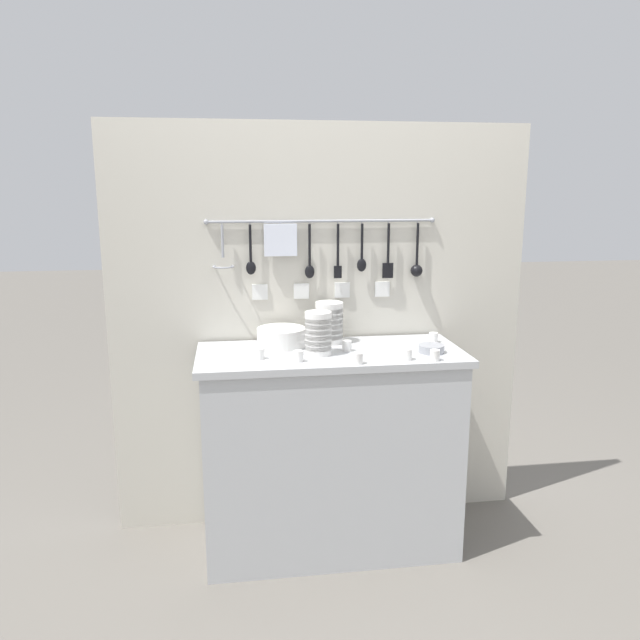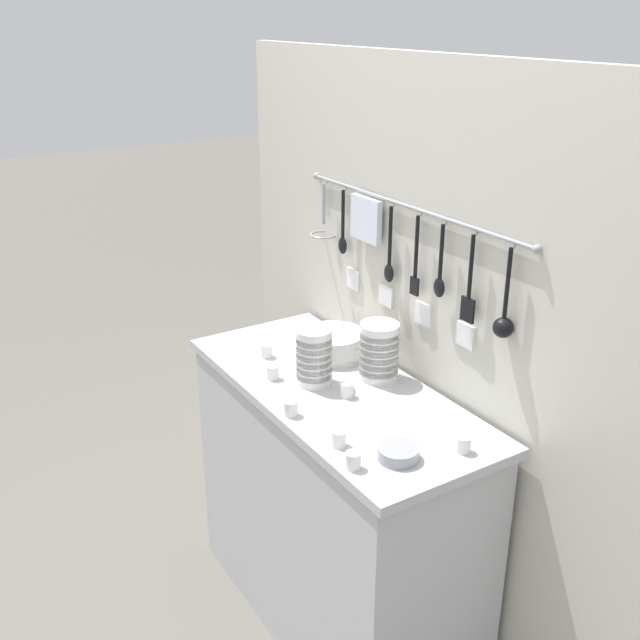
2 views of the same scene
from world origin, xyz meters
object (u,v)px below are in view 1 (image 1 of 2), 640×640
(cup_front_right, at_px, (347,346))
(cup_edge_far, at_px, (358,358))
(bowl_stack_wide_centre, at_px, (329,323))
(cup_back_left, at_px, (435,355))
(plate_stack, at_px, (281,337))
(cup_back_right, at_px, (407,354))
(cup_centre, at_px, (260,354))
(bowl_stack_short_front, at_px, (318,333))
(steel_mixing_bowl, at_px, (431,349))
(cup_mid_row, at_px, (299,356))
(cup_front_left, at_px, (433,338))

(cup_front_right, relative_size, cup_edge_far, 1.00)
(bowl_stack_wide_centre, xyz_separation_m, cup_edge_far, (0.06, -0.35, -0.07))
(cup_back_left, bearing_deg, cup_front_right, 148.52)
(plate_stack, xyz_separation_m, cup_back_right, (0.49, -0.30, -0.02))
(plate_stack, relative_size, cup_centre, 4.74)
(bowl_stack_short_front, bearing_deg, cup_edge_far, -49.75)
(bowl_stack_wide_centre, bearing_deg, steel_mixing_bowl, -29.67)
(cup_mid_row, bearing_deg, cup_back_right, -4.98)
(cup_front_right, distance_m, cup_centre, 0.38)
(bowl_stack_short_front, xyz_separation_m, cup_centre, (-0.25, -0.04, -0.07))
(cup_edge_far, xyz_separation_m, cup_centre, (-0.38, 0.13, 0.00))
(cup_back_left, distance_m, cup_edge_far, 0.32)
(bowl_stack_wide_centre, xyz_separation_m, cup_back_left, (0.38, -0.35, -0.07))
(cup_front_left, xyz_separation_m, cup_back_right, (-0.20, -0.26, 0.00))
(steel_mixing_bowl, bearing_deg, cup_back_right, -144.33)
(bowl_stack_wide_centre, relative_size, cup_edge_far, 4.11)
(steel_mixing_bowl, xyz_separation_m, cup_front_right, (-0.35, 0.08, 0.01))
(cup_back_left, relative_size, cup_centre, 1.00)
(bowl_stack_short_front, bearing_deg, plate_stack, 131.48)
(cup_back_left, height_order, cup_centre, same)
(cup_front_left, distance_m, cup_edge_far, 0.50)
(bowl_stack_short_front, xyz_separation_m, bowl_stack_wide_centre, (0.08, 0.19, 0.00))
(cup_back_right, bearing_deg, bowl_stack_short_front, 158.76)
(cup_back_right, bearing_deg, cup_mid_row, 175.02)
(cup_front_right, xyz_separation_m, cup_front_left, (0.42, 0.09, 0.00))
(cup_front_left, bearing_deg, steel_mixing_bowl, -110.77)
(plate_stack, bearing_deg, bowl_stack_wide_centre, 8.07)
(bowl_stack_short_front, height_order, cup_front_left, bowl_stack_short_front)
(plate_stack, distance_m, cup_front_right, 0.30)
(cup_back_right, bearing_deg, plate_stack, 148.86)
(cup_front_left, relative_size, cup_centre, 1.00)
(bowl_stack_short_front, height_order, cup_centre, bowl_stack_short_front)
(bowl_stack_wide_centre, bearing_deg, cup_front_left, -7.75)
(plate_stack, distance_m, steel_mixing_bowl, 0.66)
(cup_front_right, distance_m, cup_back_right, 0.28)
(cup_mid_row, bearing_deg, cup_back_left, -6.82)
(steel_mixing_bowl, distance_m, cup_back_left, 0.13)
(bowl_stack_wide_centre, distance_m, plate_stack, 0.23)
(bowl_stack_short_front, xyz_separation_m, cup_mid_row, (-0.09, -0.10, -0.07))
(cup_back_left, bearing_deg, bowl_stack_wide_centre, 136.88)
(bowl_stack_wide_centre, relative_size, steel_mixing_bowl, 1.70)
(cup_back_left, distance_m, cup_centre, 0.71)
(cup_front_right, distance_m, cup_edge_far, 0.20)
(bowl_stack_wide_centre, height_order, plate_stack, bowl_stack_wide_centre)
(cup_edge_far, bearing_deg, cup_front_right, 92.33)
(bowl_stack_wide_centre, height_order, cup_centre, bowl_stack_wide_centre)
(cup_back_left, relative_size, cup_back_right, 1.00)
(cup_back_left, bearing_deg, cup_mid_row, 173.18)
(cup_back_left, height_order, cup_edge_far, same)
(plate_stack, xyz_separation_m, cup_front_left, (0.69, -0.03, -0.02))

